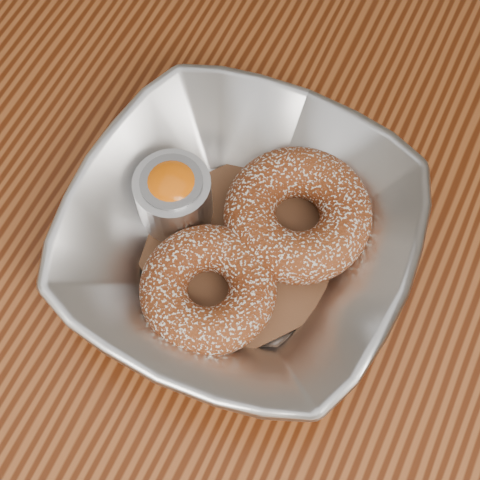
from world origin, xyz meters
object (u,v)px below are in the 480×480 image
at_px(serving_bowl, 240,240).
at_px(donut_back, 298,214).
at_px(table, 178,340).
at_px(ramekin, 173,195).
at_px(donut_front, 208,289).

height_order(serving_bowl, donut_back, serving_bowl).
xyz_separation_m(table, ramekin, (-0.03, 0.07, 0.13)).
distance_m(donut_back, ramekin, 0.09).
distance_m(donut_back, donut_front, 0.09).
relative_size(donut_front, ramekin, 1.72).
bearing_deg(ramekin, serving_bowl, -9.63).
bearing_deg(donut_front, table, -155.03).
xyz_separation_m(donut_back, donut_front, (-0.03, -0.08, -0.00)).
bearing_deg(donut_front, serving_bowl, 83.91).
bearing_deg(table, ramekin, 112.14).
bearing_deg(donut_back, table, -123.48).
xyz_separation_m(serving_bowl, donut_front, (-0.00, -0.04, -0.00)).
relative_size(table, donut_back, 10.85).
xyz_separation_m(serving_bowl, ramekin, (-0.06, 0.01, 0.00)).
distance_m(donut_front, ramekin, 0.08).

